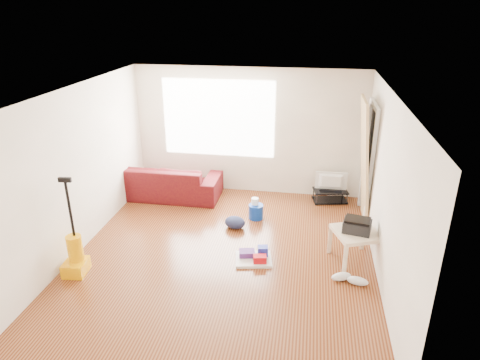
% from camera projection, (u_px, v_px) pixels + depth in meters
% --- Properties ---
extents(room, '(4.51, 5.01, 2.51)m').
position_uv_depth(room, '(230.00, 176.00, 6.24)').
color(room, '#481B09').
rests_on(room, ground).
extents(sofa, '(2.27, 0.89, 0.66)m').
position_uv_depth(sofa, '(164.00, 195.00, 8.62)').
color(sofa, '#38020E').
rests_on(sofa, ground).
extents(tv_stand, '(0.70, 0.49, 0.24)m').
position_uv_depth(tv_stand, '(330.00, 195.00, 8.32)').
color(tv_stand, black).
rests_on(tv_stand, ground).
extents(tv, '(0.61, 0.08, 0.35)m').
position_uv_depth(tv, '(331.00, 182.00, 8.21)').
color(tv, black).
rests_on(tv, tv_stand).
extents(side_table, '(0.79, 0.79, 0.50)m').
position_uv_depth(side_table, '(356.00, 236.00, 6.29)').
color(side_table, tan).
rests_on(side_table, ground).
extents(printer, '(0.45, 0.37, 0.21)m').
position_uv_depth(printer, '(357.00, 225.00, 6.22)').
color(printer, black).
rests_on(printer, side_table).
extents(bucket, '(0.32, 0.32, 0.26)m').
position_uv_depth(bucket, '(256.00, 218.00, 7.72)').
color(bucket, '#093097').
rests_on(bucket, ground).
extents(toilet_paper, '(0.13, 0.13, 0.12)m').
position_uv_depth(toilet_paper, '(255.00, 208.00, 7.68)').
color(toilet_paper, white).
rests_on(toilet_paper, bucket).
extents(cleaning_tray, '(0.60, 0.52, 0.19)m').
position_uv_depth(cleaning_tray, '(255.00, 257.00, 6.43)').
color(cleaning_tray, silver).
rests_on(cleaning_tray, ground).
extents(backpack, '(0.44, 0.39, 0.20)m').
position_uv_depth(backpack, '(235.00, 228.00, 7.39)').
color(backpack, black).
rests_on(backpack, ground).
extents(sneakers, '(0.53, 0.27, 0.12)m').
position_uv_depth(sneakers, '(349.00, 279.00, 5.92)').
color(sneakers, silver).
rests_on(sneakers, ground).
extents(vacuum, '(0.34, 0.37, 1.45)m').
position_uv_depth(vacuum, '(75.00, 256.00, 6.07)').
color(vacuum, '#E59700').
rests_on(vacuum, ground).
extents(door_panel, '(0.27, 0.87, 2.18)m').
position_uv_depth(door_panel, '(358.00, 220.00, 7.65)').
color(door_panel, tan).
rests_on(door_panel, ground).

